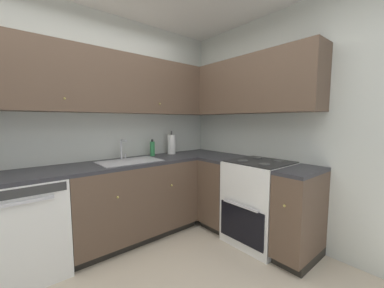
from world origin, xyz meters
name	(u,v)px	position (x,y,z in m)	size (l,w,h in m)	color
wall_back	(83,127)	(0.00, 1.46, 1.30)	(3.62, 0.05, 2.60)	silver
wall_right	(287,127)	(1.79, 0.00, 1.30)	(0.05, 2.97, 2.60)	silver
dishwasher	(26,227)	(-0.59, 1.13, 0.44)	(0.60, 0.63, 0.88)	white
lower_cabinets_back	(134,200)	(0.44, 1.14, 0.44)	(1.45, 0.62, 0.88)	brown
countertop_back	(133,162)	(0.44, 1.13, 0.90)	(2.65, 0.60, 0.04)	#2D2D33
lower_cabinets_right	(252,202)	(1.46, 0.22, 0.44)	(0.62, 1.31, 0.88)	brown
countertop_right	(253,163)	(1.46, 0.22, 0.90)	(0.60, 1.31, 0.03)	#2D2D33
oven_range	(259,201)	(1.48, 0.14, 0.47)	(0.68, 0.62, 1.07)	white
upper_cabinets_back	(112,83)	(0.28, 1.27, 1.79)	(2.33, 0.34, 0.65)	brown
upper_cabinets_right	(242,87)	(1.60, 0.50, 1.79)	(0.32, 1.86, 0.65)	brown
sink	(130,165)	(0.38, 1.10, 0.88)	(0.67, 0.40, 0.10)	#B7B7BC
faucet	(122,147)	(0.39, 1.31, 1.06)	(0.07, 0.16, 0.24)	silver
soap_bottle	(152,148)	(0.80, 1.31, 1.01)	(0.06, 0.06, 0.22)	#338C4C
paper_towel_roll	(172,144)	(1.09, 1.29, 1.05)	(0.11, 0.11, 0.33)	white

